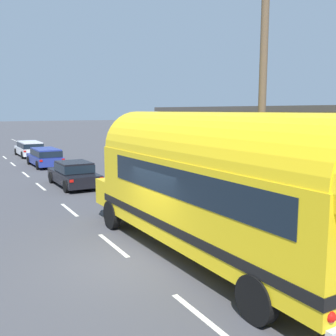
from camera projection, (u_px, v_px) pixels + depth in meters
ground_plane at (134, 262)px, 11.04m from camera, size 300.00×300.00×0.00m
lane_markings at (86, 181)px, 23.44m from camera, size 3.89×80.00×0.01m
utility_pole at (262, 102)px, 12.34m from camera, size 1.80×0.24×8.50m
painted_bus at (220, 182)px, 10.45m from camera, size 2.81×11.91×4.12m
car_lead at (74, 173)px, 21.90m from camera, size 1.97×4.55×1.37m
car_second at (45, 156)px, 29.56m from camera, size 1.97×4.64×1.37m
car_third at (29, 148)px, 36.01m from camera, size 1.99×4.82×1.37m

